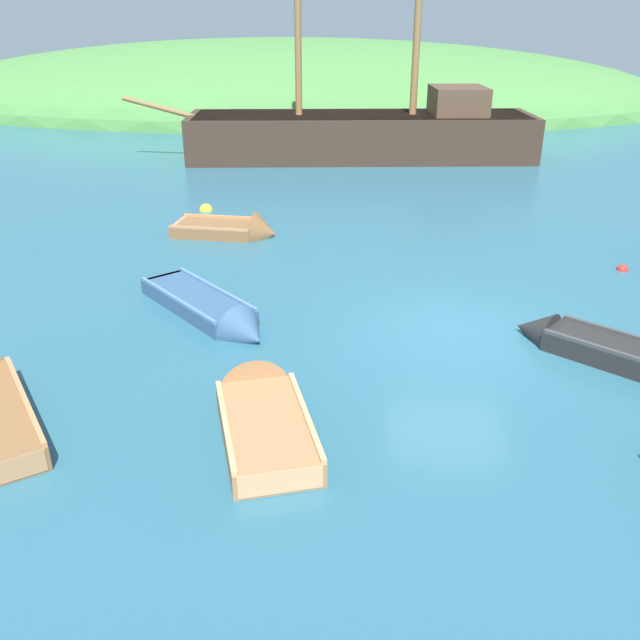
% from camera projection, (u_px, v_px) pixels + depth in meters
% --- Properties ---
extents(ground_plane, '(120.00, 120.00, 0.00)m').
position_uv_depth(ground_plane, '(455.00, 331.00, 13.60)').
color(ground_plane, '#285B70').
extents(shore_hill, '(51.22, 25.78, 8.29)m').
position_uv_depth(shore_hill, '(288.00, 103.00, 46.05)').
color(shore_hill, '#477F3D').
rests_on(shore_hill, ground).
extents(sailing_ship, '(17.25, 4.75, 11.88)m').
position_uv_depth(sailing_ship, '(364.00, 142.00, 28.90)').
color(sailing_ship, '#38281E').
rests_on(sailing_ship, ground).
extents(rowboat_far, '(3.38, 2.96, 0.89)m').
position_uv_depth(rowboat_far, '(600.00, 351.00, 12.52)').
color(rowboat_far, black).
rests_on(rowboat_far, ground).
extents(rowboat_outer_right, '(2.05, 3.32, 1.21)m').
position_uv_depth(rowboat_outer_right, '(262.00, 416.00, 10.51)').
color(rowboat_outer_right, '#9E7047').
rests_on(rowboat_outer_right, ground).
extents(rowboat_center, '(3.04, 1.56, 1.23)m').
position_uv_depth(rowboat_center, '(234.00, 232.00, 19.28)').
color(rowboat_center, brown).
rests_on(rowboat_center, ground).
extents(rowboat_portside, '(3.42, 3.55, 0.99)m').
position_uv_depth(rowboat_portside, '(212.00, 313.00, 14.12)').
color(rowboat_portside, '#335175').
rests_on(rowboat_portside, ground).
extents(buoy_yellow, '(0.43, 0.43, 0.43)m').
position_uv_depth(buoy_yellow, '(206.00, 210.00, 21.68)').
color(buoy_yellow, yellow).
rests_on(buoy_yellow, ground).
extents(buoy_red, '(0.29, 0.29, 0.29)m').
position_uv_depth(buoy_red, '(622.00, 270.00, 16.75)').
color(buoy_red, red).
rests_on(buoy_red, ground).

